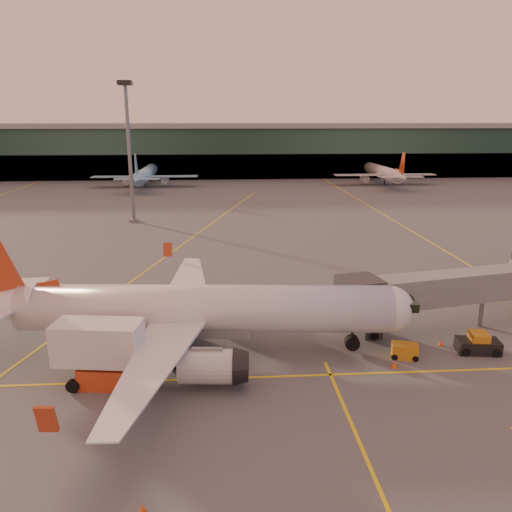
{
  "coord_description": "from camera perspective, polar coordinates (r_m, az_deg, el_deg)",
  "views": [
    {
      "loc": [
        -3.09,
        -29.09,
        19.06
      ],
      "look_at": [
        0.39,
        21.67,
        5.0
      ],
      "focal_mm": 35.0,
      "sensor_mm": 36.0,
      "label": 1
    }
  ],
  "objects": [
    {
      "name": "ground",
      "position": [
        34.92,
        1.89,
        -17.65
      ],
      "size": [
        600.0,
        600.0,
        0.0
      ],
      "primitive_type": "plane",
      "color": "#4C4F54",
      "rests_on": "ground"
    },
    {
      "name": "taxi_markings",
      "position": [
        76.13,
        -6.98,
        0.83
      ],
      "size": [
        100.12,
        173.0,
        0.01
      ],
      "color": "yellow",
      "rests_on": "ground"
    },
    {
      "name": "terminal",
      "position": [
        171.22,
        -2.94,
        11.98
      ],
      "size": [
        400.0,
        20.0,
        17.6
      ],
      "color": "#19382D",
      "rests_on": "ground"
    },
    {
      "name": "mast_west_near",
      "position": [
        96.68,
        -14.33,
        12.49
      ],
      "size": [
        2.4,
        2.4,
        25.6
      ],
      "color": "slate",
      "rests_on": "ground"
    },
    {
      "name": "distant_aircraft_row",
      "position": [
        156.74,
        -22.94,
        7.26
      ],
      "size": [
        225.0,
        34.0,
        13.0
      ],
      "color": "#88C0E4",
      "rests_on": "ground"
    },
    {
      "name": "main_airplane",
      "position": [
        41.89,
        -7.59,
        -6.19
      ],
      "size": [
        37.86,
        34.14,
        11.42
      ],
      "rotation": [
        0.0,
        0.0,
        -0.08
      ],
      "color": "silver",
      "rests_on": "ground"
    },
    {
      "name": "jet_bridge",
      "position": [
        52.1,
        25.77,
        -2.99
      ],
      "size": [
        29.51,
        8.98,
        5.72
      ],
      "color": "slate",
      "rests_on": "ground"
    },
    {
      "name": "catering_truck",
      "position": [
        38.73,
        -17.41,
        -10.18
      ],
      "size": [
        6.59,
        3.6,
        4.88
      ],
      "rotation": [
        0.0,
        0.0,
        -0.13
      ],
      "color": "#B83A1A",
      "rests_on": "ground"
    },
    {
      "name": "gpu_cart",
      "position": [
        43.47,
        16.62,
        -10.37
      ],
      "size": [
        2.36,
        1.74,
        1.24
      ],
      "rotation": [
        0.0,
        0.0,
        -0.24
      ],
      "color": "#B87717",
      "rests_on": "ground"
    },
    {
      "name": "pushback_tug",
      "position": [
        46.52,
        24.06,
        -9.21
      ],
      "size": [
        3.65,
        2.3,
        1.77
      ],
      "rotation": [
        0.0,
        0.0,
        -0.14
      ],
      "color": "black",
      "rests_on": "ground"
    },
    {
      "name": "cone_nose",
      "position": [
        46.82,
        20.38,
        -9.3
      ],
      "size": [
        0.38,
        0.38,
        0.48
      ],
      "color": "#DF4E0B",
      "rests_on": "ground"
    },
    {
      "name": "cone_wing_right",
      "position": [
        28.53,
        -12.84,
        -26.3
      ],
      "size": [
        0.38,
        0.38,
        0.49
      ],
      "color": "#DF4E0B",
      "rests_on": "ground"
    },
    {
      "name": "cone_wing_left",
      "position": [
        58.17,
        -8.03,
        -3.56
      ],
      "size": [
        0.43,
        0.43,
        0.55
      ],
      "color": "#DF4E0B",
      "rests_on": "ground"
    },
    {
      "name": "cone_fwd",
      "position": [
        41.84,
        15.54,
        -11.82
      ],
      "size": [
        0.47,
        0.47,
        0.6
      ],
      "color": "#DF4E0B",
      "rests_on": "ground"
    }
  ]
}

